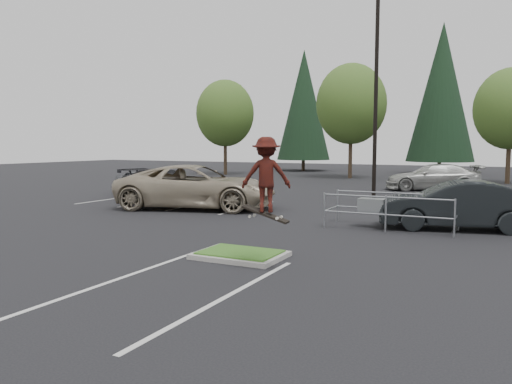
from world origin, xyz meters
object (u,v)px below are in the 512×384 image
at_px(light_pole, 376,107).
at_px(decid_a, 225,115).
at_px(conif_a, 304,105).
at_px(decid_c, 510,111).
at_px(cart_corral, 376,206).
at_px(car_r_charc, 456,205).
at_px(decid_b, 351,107).
at_px(conif_b, 442,92).
at_px(skateboarder, 266,175).
at_px(car_far_silver, 434,177).
at_px(car_l_black, 164,184).
at_px(car_l_tan, 194,187).
at_px(car_l_grey, 143,182).

height_order(light_pole, decid_a, light_pole).
distance_m(decid_a, conif_a, 10.85).
height_order(decid_c, cart_corral, decid_c).
xyz_separation_m(conif_a, car_r_charc, (18.50, -33.00, -6.27)).
bearing_deg(decid_c, decid_b, 176.66).
height_order(conif_b, skateboarder, conif_b).
relative_size(conif_a, cart_corral, 3.03).
height_order(decid_a, cart_corral, decid_a).
xyz_separation_m(skateboarder, car_far_silver, (0.73, 22.77, -1.37)).
distance_m(decid_a, conif_b, 20.95).
relative_size(skateboarder, car_l_black, 0.35).
height_order(conif_b, car_r_charc, conif_b).
xyz_separation_m(decid_c, car_r_charc, (-1.49, -22.83, -4.42)).
bearing_deg(skateboarder, car_r_charc, -138.06).
relative_size(decid_a, decid_b, 0.92).
distance_m(decid_a, skateboarder, 36.65).
bearing_deg(car_r_charc, conif_b, 174.31).
bearing_deg(car_r_charc, car_l_tan, -106.60).
height_order(decid_c, skateboarder, decid_c).
xyz_separation_m(decid_c, car_far_silver, (-4.06, -8.06, -4.43)).
bearing_deg(cart_corral, car_far_silver, 90.24).
xyz_separation_m(light_pole, decid_a, (-18.51, 18.03, 1.02)).
xyz_separation_m(decid_b, cart_corral, (8.02, -24.42, -5.28)).
relative_size(light_pole, decid_a, 1.14).
height_order(decid_a, conif_a, conif_a).
relative_size(decid_b, car_l_grey, 2.32).
xyz_separation_m(conif_b, cart_corral, (2.02, -34.39, -7.09)).
height_order(conif_b, car_l_black, conif_b).
bearing_deg(car_r_charc, skateboarder, -35.76).
bearing_deg(car_r_charc, cart_corral, -83.74).
xyz_separation_m(decid_b, conif_a, (-7.99, 9.47, 1.05)).
height_order(decid_a, car_l_tan, decid_a).
relative_size(car_r_charc, car_far_silver, 0.89).
distance_m(light_pole, car_l_grey, 13.72).
bearing_deg(skateboarder, decid_c, -124.48).
height_order(decid_b, car_r_charc, decid_b).
height_order(decid_b, cart_corral, decid_b).
height_order(decid_b, car_l_black, decid_b).
distance_m(light_pole, decid_a, 25.86).
height_order(conif_a, car_l_tan, conif_a).
bearing_deg(light_pole, car_r_charc, -51.34).
relative_size(decid_a, conif_a, 0.69).
xyz_separation_m(decid_c, car_l_black, (-15.99, -19.86, -4.45)).
height_order(conif_b, cart_corral, conif_b).
bearing_deg(cart_corral, car_r_charc, 19.54).
height_order(car_l_black, car_far_silver, car_far_silver).
relative_size(light_pole, conif_b, 0.70).
relative_size(light_pole, conif_a, 0.78).
distance_m(car_l_grey, car_r_charc, 17.74).
bearing_deg(car_l_grey, decid_a, 33.81).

